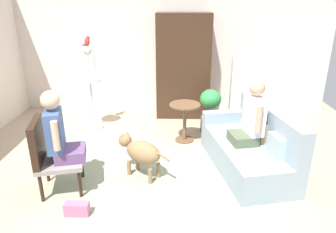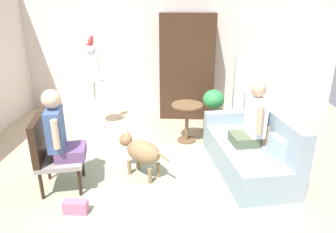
# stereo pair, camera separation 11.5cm
# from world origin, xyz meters

# --- Properties ---
(ground_plane) EXTENTS (7.53, 7.53, 0.00)m
(ground_plane) POSITION_xyz_m (0.00, 0.00, 0.00)
(ground_plane) COLOR tan
(back_wall) EXTENTS (6.87, 0.12, 2.69)m
(back_wall) POSITION_xyz_m (0.00, 2.76, 1.35)
(back_wall) COLOR silver
(back_wall) RESTS_ON ground
(area_rug) EXTENTS (2.92, 2.26, 0.01)m
(area_rug) POSITION_xyz_m (0.01, -0.19, 0.00)
(area_rug) COLOR gray
(area_rug) RESTS_ON ground
(couch) EXTENTS (1.18, 1.89, 0.90)m
(couch) POSITION_xyz_m (1.29, 0.17, 0.31)
(couch) COLOR #8EA0AD
(couch) RESTS_ON ground
(armchair) EXTENTS (0.67, 0.68, 0.98)m
(armchair) POSITION_xyz_m (-1.38, -0.50, 0.55)
(armchair) COLOR black
(armchair) RESTS_ON ground
(person_on_couch) EXTENTS (0.47, 0.52, 0.90)m
(person_on_couch) POSITION_xyz_m (1.26, 0.14, 0.79)
(person_on_couch) COLOR #515D43
(person_on_armchair) EXTENTS (0.50, 0.52, 0.90)m
(person_on_armchair) POSITION_xyz_m (-1.23, -0.47, 0.81)
(person_on_armchair) COLOR #654574
(round_end_table) EXTENTS (0.53, 0.53, 0.68)m
(round_end_table) POSITION_xyz_m (0.36, 1.03, 0.44)
(round_end_table) COLOR brown
(round_end_table) RESTS_ON ground
(dog) EXTENTS (0.74, 0.56, 0.59)m
(dog) POSITION_xyz_m (-0.27, -0.12, 0.37)
(dog) COLOR olive
(dog) RESTS_ON ground
(bird_cage_stand) EXTENTS (0.40, 0.40, 1.55)m
(bird_cage_stand) POSITION_xyz_m (-1.38, 1.60, 0.80)
(bird_cage_stand) COLOR silver
(bird_cage_stand) RESTS_ON ground
(parrot) EXTENTS (0.17, 0.10, 0.18)m
(parrot) POSITION_xyz_m (-1.37, 1.60, 1.64)
(parrot) COLOR red
(parrot) RESTS_ON bird_cage_stand
(potted_plant) EXTENTS (0.39, 0.39, 0.81)m
(potted_plant) POSITION_xyz_m (0.83, 1.46, 0.45)
(potted_plant) COLOR #4C5156
(potted_plant) RESTS_ON ground
(column_lamp) EXTENTS (0.20, 0.20, 1.40)m
(column_lamp) POSITION_xyz_m (1.27, 1.46, 0.70)
(column_lamp) COLOR #4C4742
(column_lamp) RESTS_ON ground
(armoire_cabinet) EXTENTS (1.08, 0.56, 2.09)m
(armoire_cabinet) POSITION_xyz_m (0.34, 2.35, 1.04)
(armoire_cabinet) COLOR #382316
(armoire_cabinet) RESTS_ON ground
(handbag) EXTENTS (0.28, 0.11, 0.16)m
(handbag) POSITION_xyz_m (-0.92, -1.00, 0.08)
(handbag) COLOR #D8668C
(handbag) RESTS_ON ground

